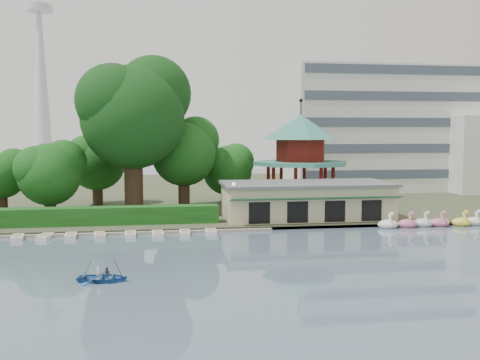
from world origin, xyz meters
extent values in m
plane|color=slate|center=(0.00, 0.00, 0.00)|extent=(220.00, 220.00, 0.00)
cube|color=#424930|center=(0.00, 52.00, 0.20)|extent=(220.00, 70.00, 0.40)
cube|color=gray|center=(0.00, 17.30, 0.15)|extent=(220.00, 0.60, 0.30)
cube|color=gray|center=(-12.00, 17.20, 0.12)|extent=(34.00, 1.60, 0.24)
cube|color=beige|center=(10.00, 22.00, 2.20)|extent=(18.00, 8.00, 3.60)
cube|color=#595B5E|center=(10.00, 22.00, 4.15)|extent=(18.60, 8.60, 0.30)
cube|color=#194C2D|center=(10.00, 17.70, 3.00)|extent=(18.00, 1.59, 0.45)
cylinder|color=beige|center=(12.00, 32.00, 1.00)|extent=(10.40, 10.40, 1.20)
cylinder|color=#388272|center=(12.00, 32.00, 5.85)|extent=(12.40, 12.40, 0.50)
cylinder|color=maroon|center=(12.00, 32.00, 7.50)|extent=(6.40, 6.40, 2.80)
cone|color=#388272|center=(12.00, 32.00, 10.50)|extent=(10.00, 10.00, 3.20)
cylinder|color=black|center=(12.00, 32.00, 13.00)|extent=(0.16, 0.16, 1.80)
cube|color=silver|center=(30.00, 50.00, 10.40)|extent=(30.00, 14.00, 20.00)
cone|color=silver|center=(-42.00, 140.00, 30.00)|extent=(6.00, 6.00, 60.00)
cylinder|color=silver|center=(-42.00, 140.00, 48.00)|extent=(8.00, 8.00, 2.00)
cube|color=#1A5619|center=(-15.00, 20.50, 1.30)|extent=(30.00, 2.00, 1.80)
cylinder|color=black|center=(1.50, 19.00, 2.40)|extent=(0.12, 0.12, 4.00)
sphere|color=beige|center=(1.50, 19.00, 4.50)|extent=(0.36, 0.36, 0.36)
cylinder|color=#3A281C|center=(-9.00, 28.00, 4.89)|extent=(2.15, 2.15, 8.98)
sphere|color=#133F13|center=(-9.00, 28.00, 11.53)|extent=(11.94, 11.94, 11.94)
sphere|color=#133F13|center=(-6.61, 29.79, 14.40)|extent=(8.95, 8.95, 8.95)
sphere|color=#133F13|center=(-11.09, 26.81, 13.32)|extent=(8.36, 8.36, 8.36)
cylinder|color=#3A281C|center=(-18.00, 26.00, 2.33)|extent=(1.23, 1.23, 3.86)
sphere|color=#1A5619|center=(-18.00, 26.00, 5.18)|extent=(6.85, 6.85, 6.85)
sphere|color=#1A5619|center=(-16.63, 27.03, 6.42)|extent=(5.14, 5.14, 5.14)
sphere|color=#1A5619|center=(-19.20, 25.31, 5.96)|extent=(4.80, 4.80, 4.80)
cylinder|color=#3A281C|center=(-24.00, 30.00, 2.19)|extent=(0.95, 0.95, 3.58)
sphere|color=#1A5619|center=(-24.00, 30.00, 4.83)|extent=(5.30, 5.30, 5.30)
sphere|color=#1A5619|center=(-22.94, 30.79, 5.98)|extent=(3.97, 3.97, 3.97)
cylinder|color=#3A281C|center=(-3.00, 32.00, 3.11)|extent=(1.44, 1.44, 5.42)
sphere|color=#1A5619|center=(-3.00, 32.00, 7.12)|extent=(8.01, 8.01, 8.01)
sphere|color=#1A5619|center=(-1.40, 33.20, 8.86)|extent=(6.01, 6.01, 6.01)
sphere|color=#1A5619|center=(-4.40, 31.20, 8.21)|extent=(5.61, 5.61, 5.61)
cylinder|color=#3A281C|center=(3.00, 36.00, 2.15)|extent=(1.20, 1.20, 3.50)
sphere|color=#1A5619|center=(3.00, 36.00, 4.74)|extent=(6.64, 6.64, 6.64)
sphere|color=#1A5619|center=(4.33, 37.00, 5.87)|extent=(4.98, 4.98, 4.98)
sphere|color=#1A5619|center=(1.84, 35.34, 5.45)|extent=(4.65, 4.65, 4.65)
cylinder|color=#3A281C|center=(-14.00, 36.00, 2.66)|extent=(1.32, 1.32, 4.52)
sphere|color=#1A5619|center=(-14.00, 36.00, 6.00)|extent=(7.32, 7.32, 7.32)
sphere|color=#1A5619|center=(-12.54, 37.10, 7.45)|extent=(5.49, 5.49, 5.49)
sphere|color=#1A5619|center=(-15.28, 35.27, 6.90)|extent=(5.12, 5.12, 5.12)
ellipsoid|color=white|center=(17.15, 16.43, 0.35)|extent=(2.16, 1.44, 0.99)
cylinder|color=white|center=(17.15, 15.88, 0.90)|extent=(0.26, 0.79, 1.29)
sphere|color=white|center=(17.15, 15.58, 1.55)|extent=(0.44, 0.44, 0.44)
ellipsoid|color=pink|center=(19.36, 16.52, 0.35)|extent=(2.16, 1.44, 0.99)
cylinder|color=pink|center=(19.36, 15.97, 0.90)|extent=(0.26, 0.79, 1.29)
sphere|color=pink|center=(19.36, 15.67, 1.55)|extent=(0.44, 0.44, 0.44)
ellipsoid|color=silver|center=(21.19, 16.72, 0.35)|extent=(2.16, 1.44, 0.99)
cylinder|color=silver|center=(21.19, 16.17, 0.90)|extent=(0.26, 0.79, 1.29)
sphere|color=silver|center=(21.19, 15.87, 1.55)|extent=(0.44, 0.44, 0.44)
ellipsoid|color=#D66C91|center=(22.94, 16.58, 0.35)|extent=(2.16, 1.44, 0.99)
cylinder|color=#D66C91|center=(22.94, 16.03, 0.90)|extent=(0.26, 0.79, 1.29)
sphere|color=#D66C91|center=(22.94, 15.73, 1.55)|extent=(0.44, 0.44, 0.44)
ellipsoid|color=yellow|center=(25.37, 16.53, 0.35)|extent=(2.16, 1.44, 0.99)
cylinder|color=yellow|center=(25.37, 15.98, 0.90)|extent=(0.26, 0.79, 1.29)
sphere|color=yellow|center=(25.37, 15.68, 1.55)|extent=(0.44, 0.44, 0.44)
ellipsoid|color=silver|center=(26.90, 16.70, 0.35)|extent=(2.16, 1.44, 0.99)
cylinder|color=silver|center=(26.90, 16.15, 0.90)|extent=(0.26, 0.79, 1.29)
sphere|color=silver|center=(26.90, 15.85, 1.55)|extent=(0.44, 0.44, 0.44)
cube|color=white|center=(-18.92, 15.67, 0.18)|extent=(1.33, 2.42, 0.36)
cube|color=white|center=(-16.53, 15.78, 0.18)|extent=(1.29, 2.41, 0.36)
cube|color=white|center=(-14.25, 15.89, 0.18)|extent=(1.19, 2.38, 0.36)
cube|color=white|center=(-11.63, 15.87, 0.18)|extent=(1.32, 2.42, 0.36)
cube|color=white|center=(-8.81, 15.85, 0.18)|extent=(1.11, 2.35, 0.36)
cube|color=white|center=(-6.24, 15.75, 0.18)|extent=(1.21, 2.38, 0.36)
cube|color=white|center=(-3.68, 15.82, 0.18)|extent=(1.11, 2.34, 0.36)
cube|color=white|center=(-1.15, 15.89, 0.18)|extent=(1.04, 2.32, 0.36)
imported|color=#316AB0|center=(-9.77, 0.29, 0.47)|extent=(5.03, 3.93, 0.95)
imported|color=white|center=(-10.07, 0.49, 0.55)|extent=(0.36, 0.26, 0.90)
imported|color=#323B49|center=(-9.47, 0.09, 0.54)|extent=(0.47, 0.39, 0.87)
cylinder|color=#3A281C|center=(-10.97, 0.29, 0.35)|extent=(0.94, 0.29, 2.01)
cylinder|color=#3A281C|center=(-8.57, 0.29, 0.35)|extent=(0.94, 0.29, 2.01)
camera|label=1|loc=(-6.00, -34.95, 9.65)|focal=40.00mm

